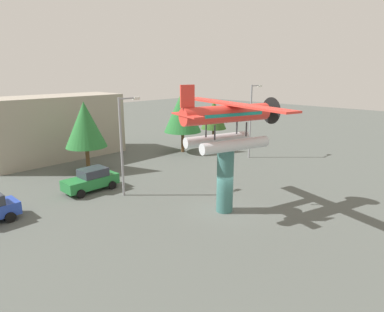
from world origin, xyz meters
The scene contains 10 objects.
ground_plane centered at (0.00, 0.00, 0.00)m, with size 140.00×140.00×0.00m, color #515651.
display_pedestal centered at (0.00, 0.00, 2.18)m, with size 1.10×1.10×4.37m, color #386B66.
floatplane_monument centered at (0.13, -0.04, 6.04)m, with size 7.19×10.27×4.00m.
car_mid_green centered at (-4.06, 10.02, 0.88)m, with size 4.20×2.02×1.76m.
streetlight_primary centered at (-2.73, 7.31, 4.28)m, with size 1.84×0.28×7.31m.
streetlight_secondary centered at (13.30, 6.98, 4.49)m, with size 1.84×0.28×7.71m.
storefront_building centered at (-1.09, 22.00, 3.30)m, with size 13.66×5.45×6.59m, color #9E9384.
tree_east centered at (-1.57, 14.88, 4.39)m, with size 3.72×3.72×6.48m.
tree_center_back centered at (9.96, 13.97, 4.70)m, with size 4.22×4.22×7.05m.
tree_far_east centered at (15.57, 14.09, 3.76)m, with size 3.19×3.19×5.55m.
Camera 1 is at (-16.67, -12.91, 9.17)m, focal length 31.45 mm.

